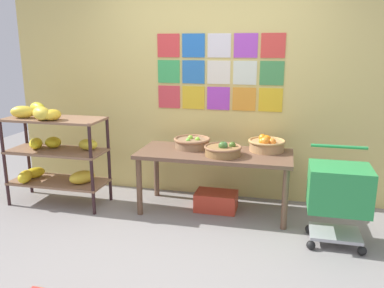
{
  "coord_description": "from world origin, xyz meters",
  "views": [
    {
      "loc": [
        0.86,
        -2.95,
        1.75
      ],
      "look_at": [
        0.0,
        0.61,
        0.84
      ],
      "focal_mm": 37.01,
      "sensor_mm": 36.0,
      "label": 1
    }
  ],
  "objects_px": {
    "fruit_basket_left": "(192,142)",
    "display_table": "(214,159)",
    "produce_crate_under_table": "(216,201)",
    "banana_shelf_unit": "(52,146)",
    "fruit_basket_back_right": "(223,150)",
    "shopping_cart": "(339,191)",
    "fruit_basket_right": "(267,144)"
  },
  "relations": [
    {
      "from": "fruit_basket_left",
      "to": "display_table",
      "type": "bearing_deg",
      "value": -24.27
    },
    {
      "from": "produce_crate_under_table",
      "to": "fruit_basket_left",
      "type": "bearing_deg",
      "value": 161.22
    },
    {
      "from": "banana_shelf_unit",
      "to": "produce_crate_under_table",
      "type": "distance_m",
      "value": 1.92
    },
    {
      "from": "fruit_basket_back_right",
      "to": "shopping_cart",
      "type": "distance_m",
      "value": 1.18
    },
    {
      "from": "produce_crate_under_table",
      "to": "shopping_cart",
      "type": "distance_m",
      "value": 1.35
    },
    {
      "from": "banana_shelf_unit",
      "to": "fruit_basket_back_right",
      "type": "xyz_separation_m",
      "value": [
        1.9,
        0.09,
        0.05
      ]
    },
    {
      "from": "display_table",
      "to": "banana_shelf_unit",
      "type": "bearing_deg",
      "value": -173.57
    },
    {
      "from": "fruit_basket_back_right",
      "to": "banana_shelf_unit",
      "type": "bearing_deg",
      "value": -177.17
    },
    {
      "from": "banana_shelf_unit",
      "to": "fruit_basket_right",
      "type": "height_order",
      "value": "banana_shelf_unit"
    },
    {
      "from": "banana_shelf_unit",
      "to": "produce_crate_under_table",
      "type": "relative_size",
      "value": 2.53
    },
    {
      "from": "display_table",
      "to": "produce_crate_under_table",
      "type": "relative_size",
      "value": 3.61
    },
    {
      "from": "banana_shelf_unit",
      "to": "shopping_cart",
      "type": "bearing_deg",
      "value": -5.18
    },
    {
      "from": "banana_shelf_unit",
      "to": "fruit_basket_right",
      "type": "distance_m",
      "value": 2.36
    },
    {
      "from": "display_table",
      "to": "produce_crate_under_table",
      "type": "distance_m",
      "value": 0.49
    },
    {
      "from": "fruit_basket_right",
      "to": "produce_crate_under_table",
      "type": "distance_m",
      "value": 0.83
    },
    {
      "from": "fruit_basket_right",
      "to": "shopping_cart",
      "type": "relative_size",
      "value": 0.45
    },
    {
      "from": "fruit_basket_back_right",
      "to": "fruit_basket_right",
      "type": "xyz_separation_m",
      "value": [
        0.42,
        0.29,
        0.01
      ]
    },
    {
      "from": "produce_crate_under_table",
      "to": "display_table",
      "type": "bearing_deg",
      "value": -130.95
    },
    {
      "from": "fruit_basket_back_right",
      "to": "fruit_basket_right",
      "type": "relative_size",
      "value": 0.98
    },
    {
      "from": "banana_shelf_unit",
      "to": "fruit_basket_back_right",
      "type": "height_order",
      "value": "banana_shelf_unit"
    },
    {
      "from": "banana_shelf_unit",
      "to": "fruit_basket_right",
      "type": "relative_size",
      "value": 2.88
    },
    {
      "from": "banana_shelf_unit",
      "to": "display_table",
      "type": "distance_m",
      "value": 1.81
    },
    {
      "from": "banana_shelf_unit",
      "to": "fruit_basket_left",
      "type": "xyz_separation_m",
      "value": [
        1.52,
        0.33,
        0.05
      ]
    },
    {
      "from": "fruit_basket_left",
      "to": "fruit_basket_back_right",
      "type": "bearing_deg",
      "value": -31.32
    },
    {
      "from": "banana_shelf_unit",
      "to": "display_table",
      "type": "bearing_deg",
      "value": 6.43
    },
    {
      "from": "fruit_basket_back_right",
      "to": "fruit_basket_left",
      "type": "relative_size",
      "value": 0.95
    },
    {
      "from": "fruit_basket_left",
      "to": "produce_crate_under_table",
      "type": "distance_m",
      "value": 0.7
    },
    {
      "from": "produce_crate_under_table",
      "to": "shopping_cart",
      "type": "relative_size",
      "value": 0.52
    },
    {
      "from": "banana_shelf_unit",
      "to": "display_table",
      "type": "relative_size",
      "value": 0.7
    },
    {
      "from": "fruit_basket_left",
      "to": "shopping_cart",
      "type": "bearing_deg",
      "value": -22.03
    },
    {
      "from": "produce_crate_under_table",
      "to": "banana_shelf_unit",
      "type": "bearing_deg",
      "value": -172.91
    },
    {
      "from": "banana_shelf_unit",
      "to": "shopping_cart",
      "type": "height_order",
      "value": "banana_shelf_unit"
    }
  ]
}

